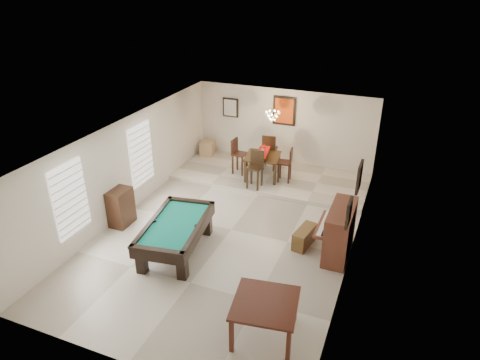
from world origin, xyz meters
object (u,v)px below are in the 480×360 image
Objects in this scene: pool_table at (176,238)px; flower_vase at (263,148)px; upright_piano at (334,230)px; dining_chair_east at (285,165)px; chandelier at (273,113)px; dining_table at (263,165)px; apothecary_chest at (121,207)px; dining_chair_south at (255,170)px; dining_chair_west at (240,157)px; dining_chair_north at (270,151)px; square_table at (265,319)px; piano_bench at (304,237)px; corner_bench at (207,148)px.

pool_table is 9.33× the size of flower_vase.
dining_chair_east is at bearing 124.43° from upright_piano.
chandelier is (-2.57, 3.20, 1.60)m from upright_piano.
upright_piano is 4.09m from dining_table.
dining_chair_south reaches higher than apothecary_chest.
upright_piano is 1.28× the size of dining_chair_west.
dining_chair_north is 1.03m from dining_chair_east.
square_table is 3.11m from upright_piano.
dining_chair_west is at bearing 176.60° from flower_vase.
apothecary_chest is 5.21m from dining_chair_north.
upright_piano is at bearing 12.79° from pool_table.
chandelier is at bearing 128.80° from upright_piano.
pool_table is 1.99× the size of dining_chair_south.
piano_bench is at bearing 10.23° from apothecary_chest.
dining_chair_east is (0.71, 0.02, 0.10)m from dining_table.
flower_vase reaches higher than upright_piano.
corner_bench is (0.14, 4.84, -0.13)m from apothecary_chest.
chandelier is (0.99, 0.15, 1.51)m from dining_chair_west.
dining_chair_south is 1.03m from dining_chair_east.
dining_chair_east is at bearing -18.16° from corner_bench.
dining_chair_east reaches higher than apothecary_chest.
dining_chair_east is (-1.39, 2.97, 0.43)m from piano_bench.
chandelier is (0.20, 0.94, 1.51)m from dining_chair_south.
dining_chair_north is 1.12× the size of dining_chair_east.
apothecary_chest is at bearing -171.54° from upright_piano.
pool_table is 2.18× the size of dining_table.
piano_bench is (-0.68, 0.05, -0.38)m from upright_piano.
dining_chair_south is at bearing 133.44° from piano_bench.
dining_chair_west is (-2.93, 6.09, 0.30)m from square_table.
chandelier is at bearing -17.82° from corner_bench.
upright_piano is 4.67m from dining_chair_north.
pool_table is 2.12× the size of dining_chair_east.
pool_table is 4.14× the size of corner_bench.
dining_chair_west is (-0.17, 4.39, 0.31)m from pool_table.
piano_bench is 6.04m from corner_bench.
chandelier is (-0.51, 0.18, 1.55)m from dining_chair_east.
square_table reaches higher than corner_bench.
pool_table is 1.57× the size of upright_piano.
flower_vase is at bearing 85.60° from dining_chair_north.
apothecary_chest is (-5.34, -0.79, -0.11)m from upright_piano.
dining_chair_west reaches higher than dining_table.
upright_piano is at bearing 121.60° from dining_chair_north.
upright_piano reaches higher than corner_bench.
dining_chair_south is at bearing 140.79° from upright_piano.
upright_piano is 4.69m from dining_chair_west.
dining_chair_east reaches higher than piano_bench.
corner_bench is at bearing 138.52° from piano_bench.
dining_chair_south reaches higher than piano_bench.
dining_table is 1.67m from chandelier.
dining_chair_east reaches higher than dining_table.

